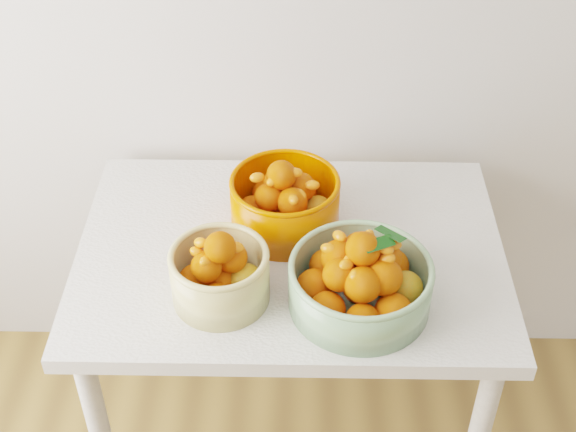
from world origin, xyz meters
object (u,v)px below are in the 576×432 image
object	(u,v)px
bowl_orange	(285,202)
table	(290,278)
bowl_green	(361,281)
bowl_cream	(220,274)

from	to	relation	value
bowl_orange	table	bearing A→B (deg)	-79.72
table	bowl_orange	xyz separation A→B (m)	(-0.01, 0.08, 0.17)
bowl_green	bowl_orange	bearing A→B (deg)	122.71
table	bowl_orange	size ratio (longest dim) A/B	3.35
table	bowl_green	xyz separation A→B (m)	(0.15, -0.18, 0.16)
bowl_orange	bowl_green	bearing A→B (deg)	-57.29
bowl_green	bowl_orange	xyz separation A→B (m)	(-0.17, 0.26, 0.00)
table	bowl_cream	size ratio (longest dim) A/B	3.52
bowl_green	table	bearing A→B (deg)	130.43
bowl_cream	bowl_green	xyz separation A→B (m)	(0.30, -0.02, -0.00)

